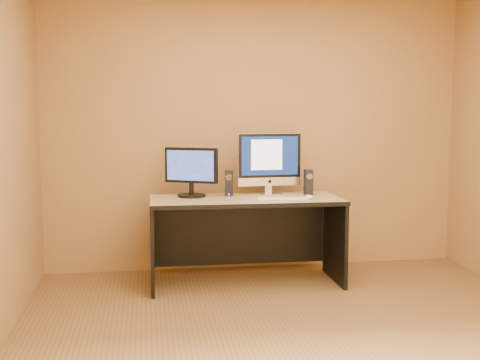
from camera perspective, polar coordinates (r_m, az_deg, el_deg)
The scene contains 11 objects.
floor at distance 4.10m, azimuth 6.71°, elevation -15.02°, with size 4.00×4.00×0.00m, color brown.
walls at distance 3.82m, azimuth 6.97°, elevation 3.43°, with size 4.00×4.00×2.60m, color olive, non-canonical shape.
desk at distance 5.27m, azimuth 0.55°, elevation -5.82°, with size 1.64×0.72×0.76m, color tan, non-canonical shape.
imac at distance 5.42m, azimuth 2.87°, elevation 1.60°, with size 0.59×0.22×0.57m, color silver, non-canonical shape.
second_monitor at distance 5.28m, azimuth -4.64°, elevation 0.73°, with size 0.49×0.25×0.43m, color black, non-canonical shape.
speaker_left at distance 5.33m, azimuth -1.05°, elevation -0.31°, with size 0.07×0.07×0.23m, color black, non-canonical shape.
speaker_right at distance 5.43m, azimuth 6.50°, elevation -0.22°, with size 0.07×0.07×0.23m, color black, non-canonical shape.
keyboard at distance 5.09m, azimuth 4.08°, elevation -1.82°, with size 0.44×0.12×0.02m, color #B3B2B7.
mouse at distance 5.18m, azimuth 6.55°, elevation -1.59°, with size 0.06×0.10×0.04m, color white.
cable_a at distance 5.55m, azimuth 3.04°, elevation -1.18°, with size 0.01×0.01×0.23m, color black.
cable_b at distance 5.56m, azimuth 2.74°, elevation -1.16°, with size 0.01×0.01×0.18m, color black.
Camera 1 is at (-1.05, -3.67, 1.49)m, focal length 45.00 mm.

